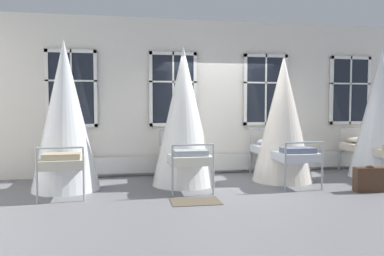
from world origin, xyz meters
TOP-DOWN VIEW (x-y plane):
  - ground at (0.00, 0.00)m, footprint 20.57×20.57m
  - back_wall_with_windows at (0.00, 1.21)m, footprint 10.64×0.10m
  - window_bank at (0.00, 1.09)m, footprint 7.53×0.10m
  - cot_first at (-3.25, -0.01)m, footprint 1.24×2.01m
  - cot_second at (-1.03, 0.03)m, footprint 1.24×1.99m
  - cot_third at (1.04, 0.02)m, footprint 1.24×2.00m
  - cot_fourth at (3.26, 0.01)m, footprint 1.24×2.01m
  - rug_second at (-1.08, -1.37)m, footprint 0.81×0.57m
  - suitcase_dark at (2.16, -1.25)m, footprint 0.58×0.28m

SIDE VIEW (x-z plane):
  - ground at x=0.00m, z-range 0.00..0.00m
  - rug_second at x=-1.08m, z-range 0.00..0.01m
  - suitcase_dark at x=2.16m, z-range -0.01..0.46m
  - window_bank at x=0.00m, z-range -0.30..2.35m
  - cot_third at x=1.04m, z-range -0.05..2.52m
  - cot_second at x=-1.03m, z-range -0.05..2.64m
  - cot_fourth at x=3.26m, z-range -0.05..2.70m
  - cot_first at x=-3.25m, z-range -0.05..2.71m
  - back_wall_with_windows at x=0.00m, z-range 0.00..3.46m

